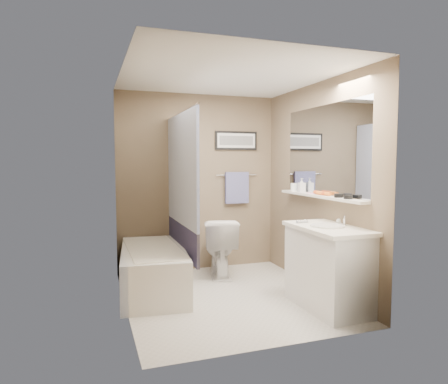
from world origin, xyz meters
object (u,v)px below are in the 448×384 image
object	(u,v)px
glass_jar	(294,187)
soap_bottle	(302,185)
toilet	(220,247)
candle_bowl_near	(348,197)
hair_brush_back	(320,193)
bathtub	(153,270)
vanity	(328,269)
hair_brush_front	(324,193)
candle_bowl_far	(339,196)

from	to	relation	value
glass_jar	soap_bottle	distance (m)	0.20
toilet	candle_bowl_near	size ratio (longest dim) A/B	8.45
hair_brush_back	bathtub	bearing A→B (deg)	160.74
hair_brush_back	glass_jar	world-z (taller)	glass_jar
bathtub	hair_brush_back	world-z (taller)	hair_brush_back
hair_brush_back	glass_jar	bearing A→B (deg)	90.00
hair_brush_back	soap_bottle	distance (m)	0.41
soap_bottle	toilet	bearing A→B (deg)	146.23
bathtub	vanity	size ratio (longest dim) A/B	1.67
vanity	hair_brush_back	distance (m)	0.90
hair_brush_front	hair_brush_back	xyz separation A→B (m)	(0.00, 0.08, 0.00)
vanity	hair_brush_front	xyz separation A→B (m)	(0.19, 0.40, 0.74)
glass_jar	bathtub	bearing A→B (deg)	179.23
candle_bowl_near	soap_bottle	world-z (taller)	soap_bottle
vanity	bathtub	bearing A→B (deg)	143.83
bathtub	soap_bottle	size ratio (longest dim) A/B	8.82
bathtub	hair_brush_front	size ratio (longest dim) A/B	6.82
candle_bowl_far	hair_brush_front	size ratio (longest dim) A/B	0.41
vanity	soap_bottle	bearing A→B (deg)	76.48
toilet	vanity	size ratio (longest dim) A/B	0.84
glass_jar	hair_brush_back	bearing A→B (deg)	-90.00
glass_jar	soap_bottle	size ratio (longest dim) A/B	0.59
toilet	hair_brush_front	xyz separation A→B (m)	(0.87, -1.06, 0.76)
hair_brush_front	candle_bowl_near	bearing A→B (deg)	-90.00
vanity	glass_jar	distance (m)	1.33
glass_jar	vanity	bearing A→B (deg)	-99.75
vanity	candle_bowl_far	world-z (taller)	candle_bowl_far
candle_bowl_far	soap_bottle	xyz separation A→B (m)	(0.00, 0.76, 0.07)
toilet	glass_jar	xyz separation A→B (m)	(0.87, -0.38, 0.78)
toilet	hair_brush_front	distance (m)	1.56
bathtub	soap_bottle	xyz separation A→B (m)	(1.79, -0.22, 0.95)
candle_bowl_far	glass_jar	bearing A→B (deg)	90.00
vanity	candle_bowl_near	xyz separation A→B (m)	(0.19, -0.04, 0.73)
bathtub	candle_bowl_near	world-z (taller)	candle_bowl_near
candle_bowl_near	hair_brush_front	bearing A→B (deg)	90.00
glass_jar	candle_bowl_far	bearing A→B (deg)	-90.00
toilet	candle_bowl_far	size ratio (longest dim) A/B	8.45
toilet	hair_brush_back	world-z (taller)	hair_brush_back
candle_bowl_near	candle_bowl_far	bearing A→B (deg)	90.00
candle_bowl_near	glass_jar	world-z (taller)	glass_jar
vanity	candle_bowl_near	size ratio (longest dim) A/B	10.00
candle_bowl_near	glass_jar	bearing A→B (deg)	90.00
hair_brush_back	glass_jar	xyz separation A→B (m)	(0.00, 0.60, 0.03)
vanity	candle_bowl_near	distance (m)	0.76
soap_bottle	hair_brush_front	bearing A→B (deg)	-90.00
candle_bowl_far	hair_brush_back	xyz separation A→B (m)	(0.00, 0.36, 0.00)
bathtub	candle_bowl_far	bearing A→B (deg)	-22.72
vanity	soap_bottle	size ratio (longest dim) A/B	5.29
bathtub	vanity	xyz separation A→B (m)	(1.60, -1.10, 0.15)
vanity	candle_bowl_far	bearing A→B (deg)	31.02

